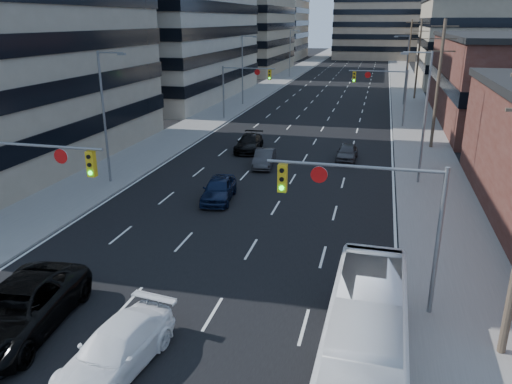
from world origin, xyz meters
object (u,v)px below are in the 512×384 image
object	(u,v)px
white_van	(116,350)
sedan_blue	(219,189)
black_pickup	(18,310)
transit_bus	(365,346)

from	to	relation	value
white_van	sedan_blue	distance (m)	16.41
black_pickup	white_van	bearing A→B (deg)	-18.70
black_pickup	white_van	distance (m)	4.62
transit_bus	black_pickup	bearing A→B (deg)	-178.05
white_van	transit_bus	bearing A→B (deg)	15.89
white_van	transit_bus	distance (m)	7.97
black_pickup	sedan_blue	bearing A→B (deg)	74.10
black_pickup	transit_bus	bearing A→B (deg)	-5.16
sedan_blue	black_pickup	bearing A→B (deg)	-106.52
sedan_blue	white_van	bearing A→B (deg)	-90.20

